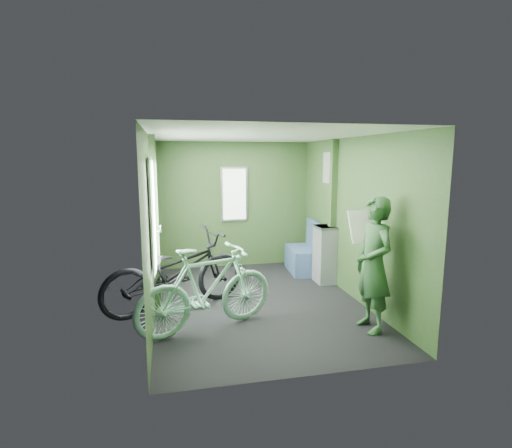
{
  "coord_description": "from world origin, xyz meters",
  "views": [
    {
      "loc": [
        -1.17,
        -5.25,
        2.01
      ],
      "look_at": [
        0.0,
        0.1,
        1.1
      ],
      "focal_mm": 28.0,
      "sensor_mm": 36.0,
      "label": 1
    }
  ],
  "objects": [
    {
      "name": "bench_seat",
      "position": [
        1.14,
        1.32,
        0.27
      ],
      "size": [
        0.55,
        0.9,
        0.91
      ],
      "rotation": [
        0.0,
        0.0,
        -0.08
      ],
      "color": "navy",
      "rests_on": "ground"
    },
    {
      "name": "waste_box",
      "position": [
        1.26,
        0.66,
        0.47
      ],
      "size": [
        0.27,
        0.38,
        0.93
      ],
      "primitive_type": "cube",
      "color": "slate",
      "rests_on": "ground"
    },
    {
      "name": "room",
      "position": [
        -0.04,
        0.04,
        1.44
      ],
      "size": [
        4.0,
        4.02,
        2.31
      ],
      "color": "black",
      "rests_on": "ground"
    },
    {
      "name": "passenger",
      "position": [
        1.11,
        -1.18,
        0.79
      ],
      "size": [
        0.41,
        0.7,
        1.58
      ],
      "rotation": [
        0.0,
        0.0,
        -1.51
      ],
      "color": "#315A32",
      "rests_on": "ground"
    },
    {
      "name": "bicycle_black",
      "position": [
        -1.12,
        -0.04,
        0.0
      ],
      "size": [
        2.15,
        1.48,
        1.1
      ],
      "primitive_type": "imported",
      "rotation": [
        0.0,
        -0.07,
        1.96
      ],
      "color": "black",
      "rests_on": "ground"
    },
    {
      "name": "bicycle_mint",
      "position": [
        -0.78,
        -0.83,
        0.0
      ],
      "size": [
        1.83,
        1.16,
        1.09
      ],
      "primitive_type": "imported",
      "rotation": [
        0.0,
        -0.11,
        1.92
      ],
      "color": "#92D3B8",
      "rests_on": "ground"
    }
  ]
}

